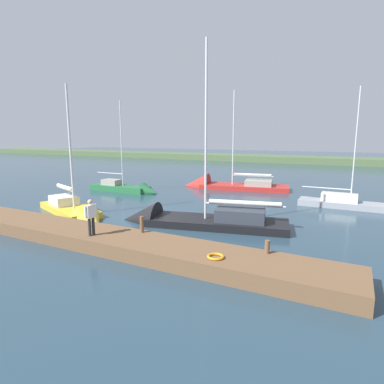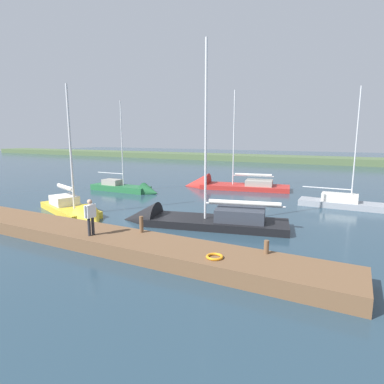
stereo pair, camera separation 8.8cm
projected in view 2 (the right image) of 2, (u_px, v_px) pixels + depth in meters
The scene contains 12 objects.
ground_plane at pixel (155, 217), 20.52m from camera, with size 200.00×200.00×0.00m, color #263D4C.
far_shoreline at pixel (293, 162), 63.91m from camera, with size 180.00×8.00×2.40m, color #4C603D.
dock_pier at pixel (91, 236), 15.59m from camera, with size 24.14×2.49×0.65m, color brown.
mooring_post_near at pixel (266, 247), 12.41m from camera, with size 0.19×0.19×0.53m, color brown.
mooring_post_far at pixel (141, 224), 15.13m from camera, with size 0.19×0.19×0.79m, color brown.
life_ring_buoy at pixel (215, 257), 11.99m from camera, with size 0.66×0.66×0.10m, color orange.
sailboat_mid_channel at pixel (129, 190), 30.00m from camera, with size 7.31×1.72×9.17m.
sailboat_far_left at pixel (361, 207), 22.86m from camera, with size 7.63×1.77×9.46m.
sailboat_outer_mooring at pixel (222, 187), 32.08m from camera, with size 10.85×4.67×10.91m.
sailboat_inner_slip at pixel (77, 214), 20.96m from camera, with size 7.63×4.51×9.46m.
sailboat_near_dock at pixel (188, 222), 18.92m from camera, with size 10.30×4.64×11.66m.
person_on_dock at pixel (90, 215), 14.59m from camera, with size 0.28×0.64×1.71m.
Camera 2 is at (-11.32, 16.56, 5.21)m, focal length 29.60 mm.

